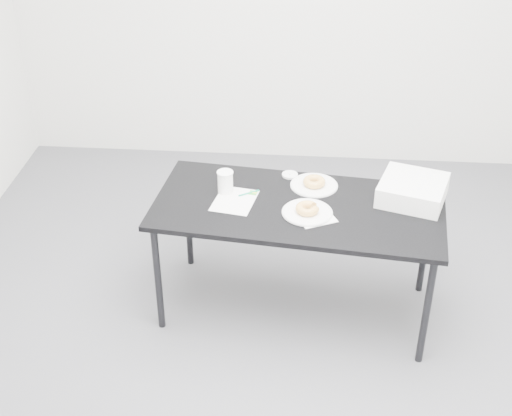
# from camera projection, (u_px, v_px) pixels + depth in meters

# --- Properties ---
(floor) EXTENTS (4.00, 4.00, 0.00)m
(floor) POSITION_uv_depth(u_px,v_px,m) (274.00, 329.00, 3.86)
(floor) COLOR #515156
(floor) RESTS_ON ground
(table) EXTENTS (1.55, 0.86, 0.68)m
(table) POSITION_uv_depth(u_px,v_px,m) (298.00, 214.00, 3.68)
(table) COLOR black
(table) RESTS_ON floor
(scorecard) EXTENTS (0.25, 0.29, 0.00)m
(scorecard) POSITION_uv_depth(u_px,v_px,m) (235.00, 200.00, 3.69)
(scorecard) COLOR white
(scorecard) RESTS_ON table
(logo_patch) EXTENTS (0.05, 0.05, 0.00)m
(logo_patch) POSITION_uv_depth(u_px,v_px,m) (253.00, 193.00, 3.75)
(logo_patch) COLOR green
(logo_patch) RESTS_ON scorecard
(pen) EXTENTS (0.11, 0.07, 0.01)m
(pen) POSITION_uv_depth(u_px,v_px,m) (249.00, 193.00, 3.75)
(pen) COLOR #0C8664
(pen) RESTS_ON scorecard
(napkin) EXTENTS (0.24, 0.24, 0.00)m
(napkin) POSITION_uv_depth(u_px,v_px,m) (315.00, 216.00, 3.56)
(napkin) COLOR white
(napkin) RESTS_ON table
(plate_near) EXTENTS (0.26, 0.26, 0.01)m
(plate_near) POSITION_uv_depth(u_px,v_px,m) (307.00, 212.00, 3.59)
(plate_near) COLOR white
(plate_near) RESTS_ON napkin
(donut_near) EXTENTS (0.15, 0.15, 0.04)m
(donut_near) POSITION_uv_depth(u_px,v_px,m) (307.00, 208.00, 3.57)
(donut_near) COLOR gold
(donut_near) RESTS_ON plate_near
(plate_far) EXTENTS (0.25, 0.25, 0.01)m
(plate_far) POSITION_uv_depth(u_px,v_px,m) (314.00, 185.00, 3.82)
(plate_far) COLOR white
(plate_far) RESTS_ON table
(donut_far) EXTENTS (0.14, 0.14, 0.04)m
(donut_far) POSITION_uv_depth(u_px,v_px,m) (314.00, 182.00, 3.81)
(donut_far) COLOR gold
(donut_far) RESTS_ON plate_far
(coffee_cup) EXTENTS (0.08, 0.08, 0.12)m
(coffee_cup) POSITION_uv_depth(u_px,v_px,m) (225.00, 182.00, 3.74)
(coffee_cup) COLOR white
(coffee_cup) RESTS_ON table
(cup_lid) EXTENTS (0.09, 0.09, 0.01)m
(cup_lid) POSITION_uv_depth(u_px,v_px,m) (290.00, 175.00, 3.91)
(cup_lid) COLOR white
(cup_lid) RESTS_ON table
(bakery_box) EXTENTS (0.41, 0.41, 0.11)m
(bakery_box) POSITION_uv_depth(u_px,v_px,m) (413.00, 190.00, 3.68)
(bakery_box) COLOR white
(bakery_box) RESTS_ON table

